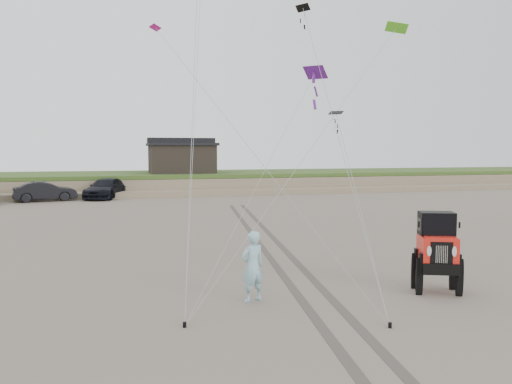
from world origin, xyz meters
TOP-DOWN VIEW (x-y plane):
  - ground at (0.00, 0.00)m, footprint 160.00×160.00m
  - dune_ridge at (0.00, 37.50)m, footprint 160.00×14.25m
  - cabin at (2.00, 37.00)m, footprint 6.40×5.40m
  - truck_b at (-9.29, 29.57)m, footprint 4.74×2.47m
  - truck_c at (-4.88, 30.75)m, footprint 3.90×5.89m
  - jeep at (4.30, 0.24)m, footprint 3.60×5.07m
  - man at (-0.68, 0.80)m, footprint 0.76×0.61m
  - kite_flock at (3.42, 8.81)m, footprint 9.80×9.81m
  - stake_main at (-2.59, -0.62)m, footprint 0.08×0.08m
  - stake_aux at (1.68, -1.84)m, footprint 0.08×0.08m
  - tire_tracks at (2.00, 8.00)m, footprint 5.22×29.74m

SIDE VIEW (x-z plane):
  - ground at x=0.00m, z-range 0.00..0.00m
  - tire_tracks at x=2.00m, z-range 0.00..0.01m
  - stake_main at x=-2.59m, z-range 0.00..0.12m
  - stake_aux at x=1.68m, z-range 0.00..0.12m
  - truck_b at x=-9.29m, z-range 0.00..1.49m
  - truck_c at x=-4.88m, z-range 0.00..1.59m
  - dune_ridge at x=0.00m, z-range -0.04..1.68m
  - jeep at x=4.30m, z-range 0.00..1.74m
  - man at x=-0.68m, z-range 0.00..1.81m
  - cabin at x=2.00m, z-range 1.56..4.91m
  - kite_flock at x=3.42m, z-range 4.73..13.02m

